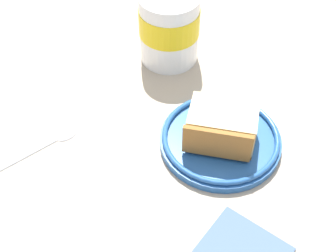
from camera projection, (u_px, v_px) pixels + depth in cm
name	position (u px, v px, depth cm)	size (l,w,h in cm)	color
ground_plane	(184.00, 139.00, 64.36)	(141.07, 141.07, 3.27)	tan
small_plate	(220.00, 139.00, 61.05)	(16.08, 16.08, 1.80)	#26599E
cake_slice	(222.00, 127.00, 58.81)	(10.53, 10.61, 5.06)	#9E662D
tea_mug	(169.00, 26.00, 69.58)	(9.19, 12.08, 10.94)	white
teaspoon	(52.00, 141.00, 61.58)	(12.77, 2.19, 0.80)	silver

